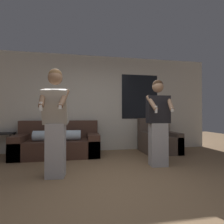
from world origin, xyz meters
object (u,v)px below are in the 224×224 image
Objects in this scene: couch at (58,144)px; person_left at (55,121)px; armchair at (158,141)px; person_right at (158,122)px; side_table at (2,137)px.

couch is 1.13× the size of person_left.
armchair is 0.55× the size of person_right.
person_left is at bearing -84.94° from couch.
person_right is (-0.57, -1.21, 0.58)m from armchair.
side_table is 0.41× the size of person_left.
person_right reaches higher than armchair.
armchair is at bearing -0.58° from couch.
couch reaches higher than side_table.
person_left is 1.02× the size of person_right.
armchair is at bearing -3.94° from side_table.
armchair is (2.64, -0.03, -0.00)m from couch.
person_right is at bearing -30.80° from couch.
person_left is (-2.50, -1.52, 0.62)m from armchair.
person_right is at bearing -115.34° from armchair.
person_right is (1.93, 0.31, -0.04)m from person_left.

